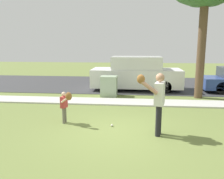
{
  "coord_description": "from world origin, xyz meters",
  "views": [
    {
      "loc": [
        0.52,
        -6.63,
        2.54
      ],
      "look_at": [
        -0.32,
        1.43,
        1.0
      ],
      "focal_mm": 37.77,
      "sensor_mm": 36.0,
      "label": 1
    }
  ],
  "objects_px": {
    "baseball": "(112,125)",
    "parked_van_white": "(136,74)",
    "person_adult": "(158,98)",
    "utility_cabinet": "(109,86)",
    "person_child": "(65,103)"
  },
  "relations": [
    {
      "from": "baseball",
      "to": "parked_van_white",
      "type": "distance_m",
      "value": 6.42
    },
    {
      "from": "person_adult",
      "to": "person_child",
      "type": "bearing_deg",
      "value": 0.41
    },
    {
      "from": "baseball",
      "to": "person_child",
      "type": "bearing_deg",
      "value": 174.84
    },
    {
      "from": "utility_cabinet",
      "to": "parked_van_white",
      "type": "height_order",
      "value": "parked_van_white"
    },
    {
      "from": "utility_cabinet",
      "to": "person_adult",
      "type": "bearing_deg",
      "value": -68.8
    },
    {
      "from": "baseball",
      "to": "person_adult",
      "type": "bearing_deg",
      "value": -23.04
    },
    {
      "from": "person_child",
      "to": "utility_cabinet",
      "type": "height_order",
      "value": "person_child"
    },
    {
      "from": "baseball",
      "to": "parked_van_white",
      "type": "xyz_separation_m",
      "value": [
        0.73,
        6.32,
        0.87
      ]
    },
    {
      "from": "person_adult",
      "to": "person_child",
      "type": "relative_size",
      "value": 1.64
    },
    {
      "from": "person_adult",
      "to": "baseball",
      "type": "height_order",
      "value": "person_adult"
    },
    {
      "from": "utility_cabinet",
      "to": "parked_van_white",
      "type": "relative_size",
      "value": 0.2
    },
    {
      "from": "parked_van_white",
      "to": "baseball",
      "type": "bearing_deg",
      "value": 83.4
    },
    {
      "from": "person_adult",
      "to": "parked_van_white",
      "type": "relative_size",
      "value": 0.36
    },
    {
      "from": "baseball",
      "to": "parked_van_white",
      "type": "bearing_deg",
      "value": 83.4
    },
    {
      "from": "baseball",
      "to": "parked_van_white",
      "type": "height_order",
      "value": "parked_van_white"
    }
  ]
}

